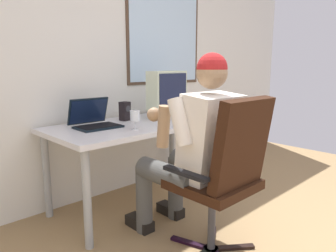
{
  "coord_description": "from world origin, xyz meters",
  "views": [
    {
      "loc": [
        -1.64,
        -0.0,
        1.21
      ],
      "look_at": [
        -0.08,
        1.63,
        0.77
      ],
      "focal_mm": 33.92,
      "sensor_mm": 36.0,
      "label": 1
    }
  ],
  "objects": [
    {
      "name": "wine_glass",
      "position": [
        -0.2,
        1.87,
        0.83
      ],
      "size": [
        0.07,
        0.07,
        0.15
      ],
      "color": "silver",
      "rests_on": "desk"
    },
    {
      "name": "person_seated",
      "position": [
        -0.12,
        1.35,
        0.67
      ],
      "size": [
        0.53,
        0.79,
        1.28
      ],
      "color": "#474847",
      "rests_on": "ground"
    },
    {
      "name": "wall_rear",
      "position": [
        0.02,
        2.53,
        1.35
      ],
      "size": [
        5.9,
        0.08,
        2.69
      ],
      "color": "silver",
      "rests_on": "ground"
    },
    {
      "name": "crt_monitor",
      "position": [
        0.34,
        2.09,
        0.97
      ],
      "size": [
        0.41,
        0.22,
        0.43
      ],
      "color": "beige",
      "rests_on": "desk"
    },
    {
      "name": "office_chair",
      "position": [
        -0.12,
        1.08,
        0.59
      ],
      "size": [
        0.58,
        0.58,
        1.03
      ],
      "color": "black",
      "rests_on": "ground"
    },
    {
      "name": "desk",
      "position": [
        0.01,
        2.09,
        0.65
      ],
      "size": [
        1.53,
        0.77,
        0.73
      ],
      "color": "#95999B",
      "rests_on": "ground"
    },
    {
      "name": "desk_speaker",
      "position": [
        -0.01,
        2.26,
        0.81
      ],
      "size": [
        0.09,
        0.09,
        0.17
      ],
      "color": "black",
      "rests_on": "desk"
    },
    {
      "name": "laptop",
      "position": [
        -0.36,
        2.19,
        0.79
      ],
      "size": [
        0.34,
        0.31,
        0.22
      ],
      "color": "black",
      "rests_on": "desk"
    }
  ]
}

